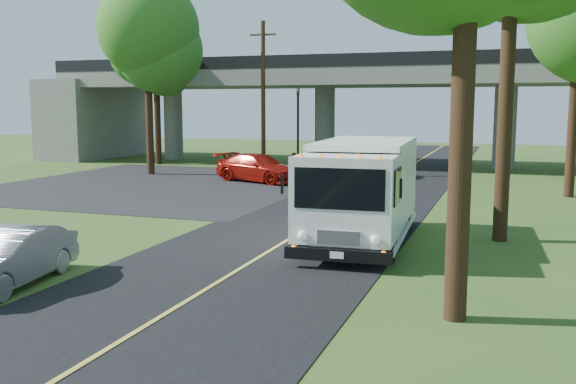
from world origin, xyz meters
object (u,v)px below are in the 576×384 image
at_px(tree_left_far, 157,56).
at_px(silver_sedan, 7,258).
at_px(utility_pole, 263,97).
at_px(red_sedan, 259,168).
at_px(tree_left_lot, 149,40).
at_px(pedestrian, 294,170).
at_px(traffic_signal, 298,120).
at_px(step_van, 362,188).

bearing_deg(tree_left_far, silver_sedan, -66.19).
bearing_deg(utility_pole, tree_left_far, 157.57).
height_order(utility_pole, red_sedan, utility_pole).
height_order(utility_pole, tree_left_lot, tree_left_lot).
xyz_separation_m(tree_left_far, pedestrian, (12.99, -9.12, -6.55)).
xyz_separation_m(traffic_signal, pedestrian, (2.20, -7.28, -2.30)).
bearing_deg(red_sedan, pedestrian, -107.03).
xyz_separation_m(utility_pole, tree_left_far, (-9.29, 3.84, 2.86)).
height_order(tree_left_lot, silver_sedan, tree_left_lot).
bearing_deg(silver_sedan, utility_pole, 88.50).
bearing_deg(silver_sedan, pedestrian, 79.22).
bearing_deg(traffic_signal, red_sedan, -95.46).
relative_size(silver_sedan, pedestrian, 2.24).
relative_size(red_sedan, pedestrian, 2.89).
xyz_separation_m(utility_pole, silver_sedan, (2.99, -24.00, -3.93)).
height_order(silver_sedan, pedestrian, pedestrian).
bearing_deg(silver_sedan, traffic_signal, 84.68).
bearing_deg(step_van, traffic_signal, 110.59).
height_order(traffic_signal, red_sedan, traffic_signal).
height_order(tree_left_lot, pedestrian, tree_left_lot).
bearing_deg(red_sedan, step_van, -127.50).
bearing_deg(tree_left_lot, traffic_signal, 28.11).
relative_size(utility_pole, silver_sedan, 2.23).
bearing_deg(red_sedan, tree_left_far, 74.80).
bearing_deg(pedestrian, red_sedan, -21.53).
distance_m(traffic_signal, silver_sedan, 26.17).
xyz_separation_m(traffic_signal, tree_left_far, (-10.79, 1.84, 4.25)).
bearing_deg(utility_pole, red_sedan, -73.12).
bearing_deg(traffic_signal, pedestrian, -73.19).
bearing_deg(traffic_signal, silver_sedan, -86.73).
bearing_deg(utility_pole, silver_sedan, -82.90).
distance_m(tree_left_lot, silver_sedan, 24.81).
bearing_deg(utility_pole, traffic_signal, 53.13).
xyz_separation_m(tree_left_lot, pedestrian, (9.99, -3.12, -7.00)).
distance_m(silver_sedan, pedestrian, 18.73).
relative_size(tree_left_far, step_van, 1.32).
distance_m(utility_pole, tree_left_lot, 7.43).
relative_size(step_van, red_sedan, 1.44).
relative_size(utility_pole, red_sedan, 1.73).
xyz_separation_m(traffic_signal, step_van, (8.20, -18.66, -1.52)).
height_order(tree_left_far, silver_sedan, tree_left_far).
xyz_separation_m(tree_left_far, red_sedan, (10.29, -7.12, -6.69)).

